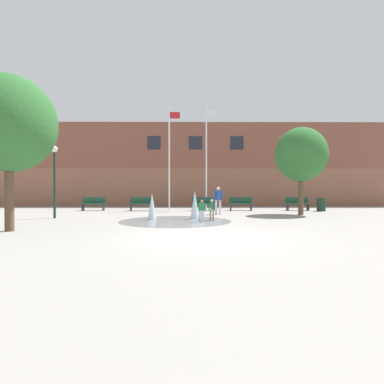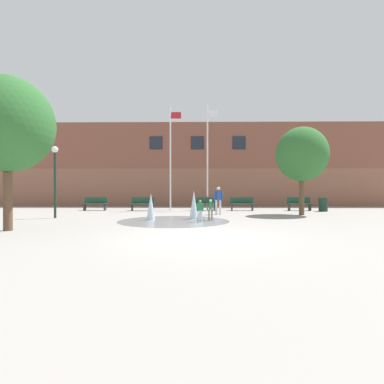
# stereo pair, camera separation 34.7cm
# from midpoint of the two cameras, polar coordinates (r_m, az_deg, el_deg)

# --- Properties ---
(ground_plane) EXTENTS (100.00, 100.00, 0.00)m
(ground_plane) POSITION_cam_midpoint_polar(r_m,az_deg,el_deg) (9.08, 2.55, -8.70)
(ground_plane) COLOR gray
(library_building) EXTENTS (36.00, 6.05, 7.14)m
(library_building) POSITION_cam_midpoint_polar(r_m,az_deg,el_deg) (28.35, 1.37, 4.81)
(library_building) COLOR brown
(library_building) RESTS_ON ground
(splash_fountain) EXTENTS (5.10, 5.10, 1.40)m
(splash_fountain) POSITION_cam_midpoint_polar(r_m,az_deg,el_deg) (14.19, -1.93, -3.47)
(splash_fountain) COLOR gray
(splash_fountain) RESTS_ON ground
(park_bench_far_left) EXTENTS (1.60, 0.44, 0.91)m
(park_bench_far_left) POSITION_cam_midpoint_polar(r_m,az_deg,el_deg) (21.58, -17.52, -2.09)
(park_bench_far_left) COLOR #28282D
(park_bench_far_left) RESTS_ON ground
(park_bench_center) EXTENTS (1.60, 0.44, 0.91)m
(park_bench_center) POSITION_cam_midpoint_polar(r_m,az_deg,el_deg) (20.62, -8.91, -2.19)
(park_bench_center) COLOR #28282D
(park_bench_center) RESTS_ON ground
(park_bench_under_right_flagpole) EXTENTS (1.60, 0.44, 0.91)m
(park_bench_under_right_flagpole) POSITION_cam_midpoint_polar(r_m,az_deg,el_deg) (20.42, 2.87, -2.22)
(park_bench_under_right_flagpole) COLOR #28282D
(park_bench_under_right_flagpole) RESTS_ON ground
(park_bench_near_trashcan) EXTENTS (1.60, 0.44, 0.91)m
(park_bench_near_trashcan) POSITION_cam_midpoint_polar(r_m,az_deg,el_deg) (20.76, 9.96, -2.18)
(park_bench_near_trashcan) COLOR #28282D
(park_bench_near_trashcan) RESTS_ON ground
(park_bench_far_right) EXTENTS (1.60, 0.44, 0.91)m
(park_bench_far_right) POSITION_cam_midpoint_polar(r_m,az_deg,el_deg) (21.70, 20.16, -2.08)
(park_bench_far_right) COLOR #28282D
(park_bench_far_right) RESTS_ON ground
(child_with_pink_shirt) EXTENTS (0.31, 0.18, 0.99)m
(child_with_pink_shirt) POSITION_cam_midpoint_polar(r_m,az_deg,el_deg) (13.19, 2.30, -3.29)
(child_with_pink_shirt) COLOR silver
(child_with_pink_shirt) RESTS_ON ground
(child_running) EXTENTS (0.31, 0.22, 0.99)m
(child_running) POSITION_cam_midpoint_polar(r_m,az_deg,el_deg) (13.89, 4.25, -3.10)
(child_running) COLOR #89755B
(child_running) RESTS_ON ground
(adult_in_red) EXTENTS (0.50, 0.39, 1.59)m
(adult_in_red) POSITION_cam_midpoint_polar(r_m,az_deg,el_deg) (17.30, 5.60, -1.21)
(adult_in_red) COLOR silver
(adult_in_red) RESTS_ON ground
(flagpole_left) EXTENTS (0.80, 0.10, 7.24)m
(flagpole_left) POSITION_cam_midpoint_polar(r_m,az_deg,el_deg) (21.07, -3.58, 7.08)
(flagpole_left) COLOR silver
(flagpole_left) RESTS_ON ground
(flagpole_right) EXTENTS (0.80, 0.10, 7.37)m
(flagpole_right) POSITION_cam_midpoint_polar(r_m,az_deg,el_deg) (21.04, 3.53, 7.27)
(flagpole_right) COLOR silver
(flagpole_right) RESTS_ON ground
(lamp_post_left_lane) EXTENTS (0.32, 0.32, 3.62)m
(lamp_post_left_lane) POSITION_cam_midpoint_polar(r_m,az_deg,el_deg) (16.58, -24.10, 3.72)
(lamp_post_left_lane) COLOR #192D23
(lamp_post_left_lane) RESTS_ON ground
(trash_can) EXTENTS (0.56, 0.56, 0.90)m
(trash_can) POSITION_cam_midpoint_polar(r_m,az_deg,el_deg) (21.56, 24.13, -2.19)
(trash_can) COLOR #193323
(trash_can) RESTS_ON ground
(street_tree_foreground) EXTENTS (3.15, 3.15, 5.41)m
(street_tree_foreground) POSITION_cam_midpoint_polar(r_m,az_deg,el_deg) (12.45, -31.03, 10.95)
(street_tree_foreground) COLOR brown
(street_tree_foreground) RESTS_ON ground
(street_tree_near_building) EXTENTS (2.90, 2.90, 4.98)m
(street_tree_near_building) POSITION_cam_midpoint_polar(r_m,az_deg,el_deg) (18.18, 20.70, 6.70)
(street_tree_near_building) COLOR brown
(street_tree_near_building) RESTS_ON ground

